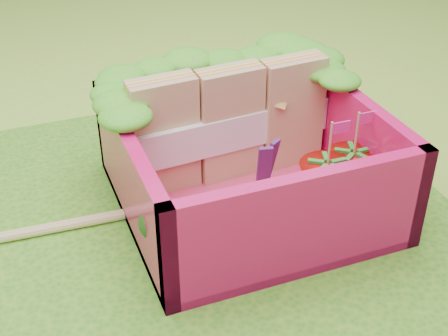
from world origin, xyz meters
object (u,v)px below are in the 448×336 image
strawberry_left (325,188)px  chopsticks (2,237)px  sandwich_stack (231,124)px  bento_box (247,159)px  strawberry_right (351,175)px  broccoli (173,223)px

strawberry_left → chopsticks: size_ratio=0.21×
sandwich_stack → chopsticks: 1.31m
bento_box → sandwich_stack: 0.26m
sandwich_stack → chopsticks: bearing=-175.1°
strawberry_right → chopsticks: size_ratio=0.21×
bento_box → strawberry_right: (0.50, -0.22, -0.08)m
broccoli → strawberry_left: size_ratio=0.65×
chopsticks → bento_box: bearing=-6.1°
bento_box → sandwich_stack: sandwich_stack is taller
broccoli → strawberry_right: size_ratio=0.67×
strawberry_left → strawberry_right: bearing=17.8°
broccoli → chopsticks: 0.91m
bento_box → sandwich_stack: size_ratio=1.13×
broccoli → sandwich_stack: bearing=48.4°
bento_box → strawberry_right: 0.55m
broccoli → strawberry_right: bearing=6.5°
strawberry_left → strawberry_right: size_ratio=1.02×
strawberry_left → bento_box: bearing=138.1°
chopsticks → strawberry_left: bearing=-14.8°
sandwich_stack → strawberry_left: sandwich_stack is taller
strawberry_left → chopsticks: 1.64m
strawberry_left → strawberry_right: 0.20m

